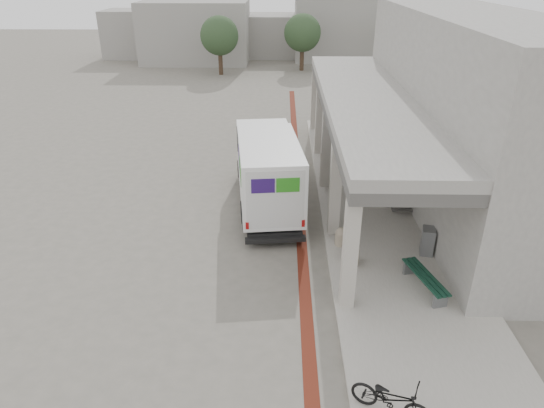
{
  "coord_description": "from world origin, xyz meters",
  "views": [
    {
      "loc": [
        0.29,
        -14.3,
        8.51
      ],
      "look_at": [
        -0.01,
        -0.35,
        1.6
      ],
      "focal_mm": 32.0,
      "sensor_mm": 36.0,
      "label": 1
    }
  ],
  "objects_px": {
    "fedex_truck": "(267,169)",
    "utility_cabinet": "(428,241)",
    "bench": "(425,280)",
    "bicycle_black": "(391,398)"
  },
  "relations": [
    {
      "from": "fedex_truck",
      "to": "bicycle_black",
      "type": "bearing_deg",
      "value": -80.59
    },
    {
      "from": "bicycle_black",
      "to": "utility_cabinet",
      "type": "bearing_deg",
      "value": 5.89
    },
    {
      "from": "bench",
      "to": "fedex_truck",
      "type": "bearing_deg",
      "value": 114.41
    },
    {
      "from": "bench",
      "to": "utility_cabinet",
      "type": "relative_size",
      "value": 2.29
    },
    {
      "from": "bicycle_black",
      "to": "fedex_truck",
      "type": "bearing_deg",
      "value": 42.72
    },
    {
      "from": "fedex_truck",
      "to": "utility_cabinet",
      "type": "distance_m",
      "value": 6.44
    },
    {
      "from": "utility_cabinet",
      "to": "bench",
      "type": "bearing_deg",
      "value": -93.11
    },
    {
      "from": "fedex_truck",
      "to": "bicycle_black",
      "type": "distance_m",
      "value": 10.37
    },
    {
      "from": "bicycle_black",
      "to": "bench",
      "type": "bearing_deg",
      "value": 3.92
    },
    {
      "from": "fedex_truck",
      "to": "utility_cabinet",
      "type": "xyz_separation_m",
      "value": [
        5.25,
        -3.6,
        -0.96
      ]
    }
  ]
}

